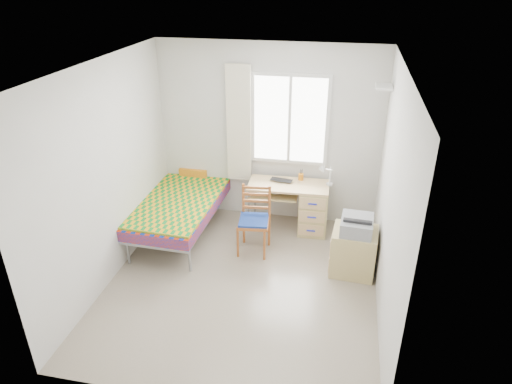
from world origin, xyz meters
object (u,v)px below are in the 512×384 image
bed (185,198)px  cabinet (353,251)px  desk (308,206)px  chair (255,216)px  printer (357,225)px

bed → cabinet: bed is taller
cabinet → desk: bearing=129.9°
desk → chair: chair is taller
desk → cabinet: size_ratio=1.96×
desk → cabinet: desk is taller
bed → cabinet: (2.42, -0.65, -0.16)m
cabinet → printer: bearing=-46.9°
bed → printer: 2.53m
bed → cabinet: size_ratio=3.78×
desk → printer: 1.16m
cabinet → printer: 0.39m
cabinet → bed: bearing=168.9°
cabinet → printer: printer is taller
bed → chair: bearing=-17.6°
chair → cabinet: 1.34m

